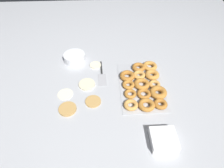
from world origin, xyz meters
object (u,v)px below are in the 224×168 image
Objects in this scene: batter_bowl at (74,57)px; spatula at (102,77)px; pancake_0 at (65,94)px; donut_tray at (143,84)px; pancake_4 at (87,84)px; container_stack at (163,139)px; pancake_3 at (95,65)px; pancake_1 at (68,109)px; pancake_2 at (93,101)px.

batter_bowl is 0.30m from spatula.
batter_bowl is (0.37, -0.04, 0.02)m from pancake_0.
batter_bowl is (0.32, 0.50, 0.01)m from donut_tray.
pancake_4 is 0.63m from container_stack.
spatula is (-0.21, -0.21, -0.03)m from batter_bowl.
pancake_3 is 0.18× the size of donut_tray.
pancake_4 is 0.31m from batter_bowl.
donut_tray reaches higher than pancake_3.
container_stack is at bearing -114.63° from pancake_1.
pancake_4 is at bearing 164.22° from pancake_3.
pancake_4 is at bearing 16.38° from pancake_2.
batter_bowl reaches higher than pancake_1.
pancake_1 is at bearing -167.10° from pancake_0.
spatula is at bearing -57.74° from pancake_0.
pancake_3 is 0.51× the size of batter_bowl.
pancake_4 is (0.16, 0.05, 0.00)m from pancake_2.
spatula is (0.54, 0.33, -0.02)m from container_stack.
batter_bowl is at bearing 20.58° from pancake_4.
pancake_1 and pancake_4 have the same top height.
pancake_0 is 1.19× the size of pancake_3.
pancake_4 reaches higher than pancake_3.
donut_tray reaches higher than spatula.
container_stack reaches higher than pancake_0.
pancake_0 is at bearing 174.54° from batter_bowl.
pancake_0 is 0.21× the size of donut_tray.
pancake_3 is at bearing -22.32° from pancake_1.
pancake_2 is 0.24m from spatula.
pancake_0 is at bearing -59.93° from spatula.
container_stack reaches higher than pancake_3.
pancake_3 reaches higher than pancake_2.
donut_tray is 1.78× the size of spatula.
batter_bowl reaches higher than container_stack.
pancake_2 is at bearing -160.88° from batter_bowl.
spatula is at bearing 69.38° from donut_tray.
spatula is (0.11, 0.29, -0.02)m from donut_tray.
spatula is (0.08, -0.11, -0.00)m from pancake_4.
pancake_1 is at bearing 157.68° from pancake_3.
pancake_0 is 0.20m from pancake_2.
batter_bowl is (0.29, 0.11, 0.02)m from pancake_4.
pancake_3 is 0.77m from container_stack.
batter_bowl reaches higher than pancake_3.
batter_bowl reaches higher than pancake_4.
pancake_1 is 0.36m from spatula.
pancake_3 is at bearing 54.44° from donut_tray.
pancake_1 is at bearing 151.79° from pancake_4.
donut_tray is 3.41× the size of container_stack.
pancake_1 is at bearing 109.38° from donut_tray.
donut_tray is (0.12, -0.35, 0.01)m from pancake_2.
pancake_2 is 0.47m from batter_bowl.
container_stack is at bearing -128.21° from pancake_2.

